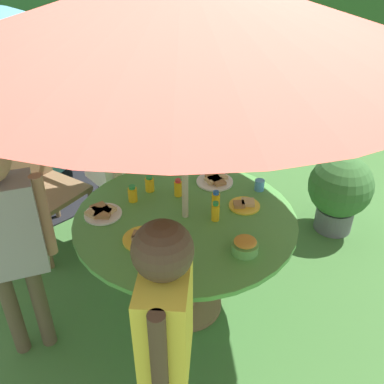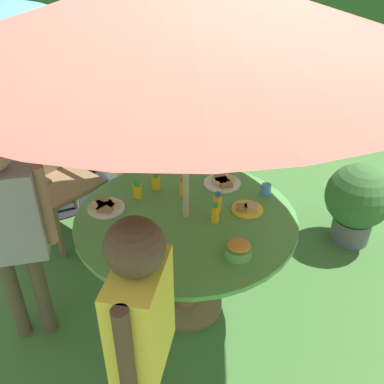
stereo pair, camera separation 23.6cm
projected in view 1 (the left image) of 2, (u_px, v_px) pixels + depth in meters
The scene contains 21 objects.
ground_plane at pixel (186, 306), 2.88m from camera, with size 10.00×10.00×0.02m, color #3D6B33.
hedge_backdrop at pixel (75, 34), 5.23m from camera, with size 9.00×0.70×1.96m, color #285623.
garden_table at pixel (186, 237), 2.57m from camera, with size 1.28×1.28×0.72m.
patio_umbrella at pixel (183, 5), 1.88m from camera, with size 2.35×2.35×2.03m.
wooden_chair at pixel (33, 175), 3.19m from camera, with size 0.68×0.68×1.03m.
potted_plant at pixel (340, 190), 3.39m from camera, with size 0.50×0.50×0.66m.
child_in_white_shirt at pixel (103, 152), 3.04m from camera, with size 0.27×0.40×1.22m.
child_in_grey_shirt at pixel (3, 228), 2.14m from camera, with size 0.46×0.23×1.37m.
child_in_yellow_shirt at pixel (166, 322), 1.69m from camera, with size 0.32×0.41×1.31m.
snack_bowl at pixel (245, 246), 2.20m from camera, with size 0.14×0.14×0.08m.
plate_back_edge at pixel (144, 238), 2.29m from camera, with size 0.22×0.22×0.03m.
plate_mid_right at pixel (244, 205), 2.56m from camera, with size 0.19×0.19×0.03m.
plate_far_left at pixel (102, 213), 2.49m from camera, with size 0.22×0.22×0.03m.
plate_center_front at pixel (215, 181), 2.80m from camera, with size 0.24×0.24×0.03m.
juice_bottle_near_left at pixel (178, 188), 2.64m from camera, with size 0.05×0.05×0.11m.
juice_bottle_near_right at pixel (133, 194), 2.60m from camera, with size 0.06×0.06×0.11m.
juice_bottle_far_right at pixel (216, 201), 2.51m from camera, with size 0.05×0.05×0.13m.
juice_bottle_center_back at pixel (150, 184), 2.69m from camera, with size 0.06×0.06×0.10m.
juice_bottle_mid_left at pixel (161, 271), 2.03m from camera, with size 0.04×0.04×0.10m.
juice_bottle_front_edge at pixel (215, 212), 2.43m from camera, with size 0.05×0.05×0.12m.
cup_near at pixel (259, 185), 2.71m from camera, with size 0.06×0.06×0.07m, color #4C99D8.
Camera 1 is at (-0.72, -1.89, 2.17)m, focal length 40.53 mm.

